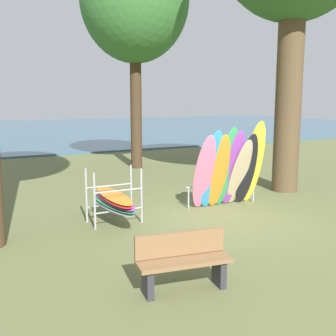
{
  "coord_description": "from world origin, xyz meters",
  "views": [
    {
      "loc": [
        -5.55,
        -7.99,
        2.79
      ],
      "look_at": [
        -0.8,
        0.99,
        1.1
      ],
      "focal_mm": 44.3,
      "sensor_mm": 36.0,
      "label": 1
    }
  ],
  "objects": [
    {
      "name": "lake_water",
      "position": [
        0.0,
        30.71,
        0.05
      ],
      "size": [
        80.0,
        36.0,
        0.1
      ],
      "primitive_type": "cube",
      "color": "#38607A",
      "rests_on": "ground"
    },
    {
      "name": "leaning_board_pile",
      "position": [
        0.76,
        0.54,
        1.01
      ],
      "size": [
        2.14,
        0.91,
        2.26
      ],
      "color": "pink",
      "rests_on": "ground"
    },
    {
      "name": "board_storage_rack",
      "position": [
        -2.36,
        0.68,
        0.52
      ],
      "size": [
        1.15,
        2.12,
        1.25
      ],
      "color": "#9EA0A5",
      "rests_on": "ground"
    },
    {
      "name": "ground_plane",
      "position": [
        0.0,
        0.0,
        0.0
      ],
      "size": [
        80.0,
        80.0,
        0.0
      ],
      "primitive_type": "plane",
      "color": "#60663D"
    },
    {
      "name": "park_bench",
      "position": [
        -2.65,
        -2.98,
        0.45
      ],
      "size": [
        1.45,
        0.62,
        0.85
      ],
      "color": "#2D2D33",
      "rests_on": "ground"
    },
    {
      "name": "tree_mid_behind",
      "position": [
        1.2,
        7.52,
        6.58
      ],
      "size": [
        4.25,
        4.25,
        9.07
      ],
      "color": "#42301E",
      "rests_on": "ground"
    }
  ]
}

